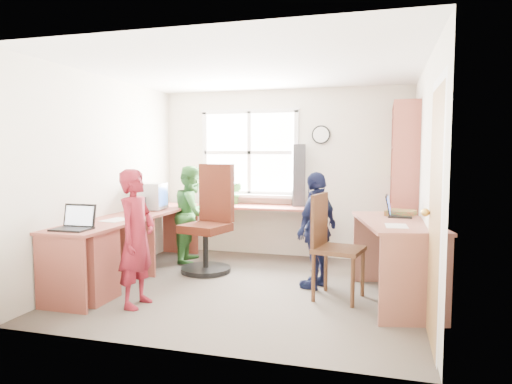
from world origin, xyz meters
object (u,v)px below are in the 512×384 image
bookshelf (403,193)px  person_navy (317,230)px  swivel_chair (210,225)px  cd_tower (299,175)px  laptop_right (395,211)px  potted_plant (236,193)px  crt_monitor (150,196)px  person_red (137,238)px  person_green (193,214)px  laptop_left (75,224)px  l_desk (131,246)px  right_desk (396,243)px  wooden_chair (331,242)px

bookshelf → person_navy: 1.39m
swivel_chair → cd_tower: cd_tower is taller
laptop_right → potted_plant: bearing=63.4°
potted_plant → crt_monitor: bearing=-133.6°
laptop_right → person_red: (-2.43, -1.15, -0.20)m
person_red → person_green: size_ratio=1.02×
swivel_chair → crt_monitor: bearing=-166.3°
swivel_chair → laptop_left: swivel_chair is taller
laptop_left → person_navy: bearing=27.1°
l_desk → crt_monitor: (-0.23, 0.88, 0.47)m
crt_monitor → right_desk: bearing=-17.0°
laptop_right → person_navy: 0.86m
swivel_chair → cd_tower: size_ratio=1.56×
bookshelf → wooden_chair: size_ratio=1.94×
crt_monitor → laptop_right: 3.08m
cd_tower → person_red: 2.71m
swivel_chair → wooden_chair: bearing=-9.1°
laptop_right → person_green: 2.75m
laptop_right → l_desk: bearing=103.9°
wooden_chair → laptop_left: wooden_chair is taller
swivel_chair → laptop_left: bearing=-103.1°
swivel_chair → laptop_right: size_ratio=3.95×
bookshelf → person_green: size_ratio=1.59×
laptop_right → cd_tower: 1.81m
wooden_chair → person_red: bearing=-146.1°
crt_monitor → laptop_right: (3.07, -0.30, -0.05)m
laptop_left → crt_monitor: bearing=89.7°
cd_tower → person_green: 1.57m
bookshelf → right_desk: bearing=-95.2°
right_desk → laptop_right: laptop_right is taller
l_desk → bookshelf: bearing=26.4°
swivel_chair → cd_tower: bearing=59.0°
laptop_left → laptop_right: laptop_right is taller
right_desk → cd_tower: 2.12m
laptop_left → person_navy: 2.53m
swivel_chair → potted_plant: 0.98m
laptop_left → cd_tower: 3.09m
l_desk → laptop_left: 0.80m
l_desk → person_red: 0.74m
crt_monitor → cd_tower: size_ratio=0.44×
wooden_chair → potted_plant: 2.27m
l_desk → laptop_left: laptop_left is taller
bookshelf → potted_plant: size_ratio=6.69×
laptop_right → person_navy: size_ratio=0.26×
person_red → potted_plant: bearing=-4.7°
right_desk → cd_tower: size_ratio=1.77×
laptop_right → potted_plant: (-2.19, 1.22, 0.03)m
laptop_left → person_red: size_ratio=0.27×
laptop_left → right_desk: bearing=15.8°
person_green → wooden_chair: bearing=-129.7°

